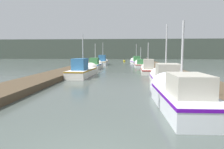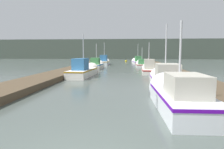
% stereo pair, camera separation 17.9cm
% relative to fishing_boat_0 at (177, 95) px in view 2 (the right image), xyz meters
% --- Properties ---
extents(dock_left, '(2.47, 40.00, 0.38)m').
position_rel_fishing_boat_0_xyz_m(dock_left, '(-8.20, 11.34, -0.29)').
color(dock_left, '#4C3D2B').
rests_on(dock_left, ground_plane).
extents(dock_right, '(2.47, 40.00, 0.38)m').
position_rel_fishing_boat_0_xyz_m(dock_right, '(2.51, 11.34, -0.29)').
color(dock_right, '#4C3D2B').
rests_on(dock_right, ground_plane).
extents(distant_shore_ridge, '(120.00, 16.00, 6.42)m').
position_rel_fishing_boat_0_xyz_m(distant_shore_ridge, '(-2.85, 64.65, 2.72)').
color(distant_shore_ridge, '#424C42').
rests_on(distant_shore_ridge, ground_plane).
extents(fishing_boat_0, '(1.76, 5.27, 3.74)m').
position_rel_fishing_boat_0_xyz_m(fishing_boat_0, '(0.00, 0.00, 0.00)').
color(fishing_boat_0, silver).
rests_on(fishing_boat_0, ground_plane).
extents(fishing_boat_1, '(1.78, 5.21, 4.25)m').
position_rel_fishing_boat_0_xyz_m(fishing_boat_1, '(0.34, 4.72, 0.01)').
color(fishing_boat_1, silver).
rests_on(fishing_boat_1, ground_plane).
extents(fishing_boat_2, '(1.91, 5.96, 4.18)m').
position_rel_fishing_boat_0_xyz_m(fishing_boat_2, '(-5.94, 10.14, 0.01)').
color(fishing_boat_2, silver).
rests_on(fishing_boat_2, ground_plane).
extents(fishing_boat_3, '(1.61, 5.70, 3.60)m').
position_rel_fishing_boat_0_xyz_m(fishing_boat_3, '(0.27, 13.94, -0.08)').
color(fishing_boat_3, silver).
rests_on(fishing_boat_3, ground_plane).
extents(fishing_boat_4, '(1.51, 5.26, 3.64)m').
position_rel_fishing_boat_0_xyz_m(fishing_boat_4, '(-6.12, 18.61, -0.03)').
color(fishing_boat_4, silver).
rests_on(fishing_boat_4, ground_plane).
extents(fishing_boat_5, '(1.78, 4.74, 3.53)m').
position_rel_fishing_boat_0_xyz_m(fishing_boat_5, '(0.13, 22.83, -0.15)').
color(fishing_boat_5, silver).
rests_on(fishing_boat_5, ground_plane).
extents(fishing_boat_6, '(1.54, 5.78, 4.16)m').
position_rel_fishing_boat_0_xyz_m(fishing_boat_6, '(-6.06, 26.75, 0.06)').
color(fishing_boat_6, silver).
rests_on(fishing_boat_6, ground_plane).
extents(fishing_boat_7, '(2.28, 5.97, 4.34)m').
position_rel_fishing_boat_0_xyz_m(fishing_boat_7, '(-0.16, 30.96, -0.09)').
color(fishing_boat_7, silver).
rests_on(fishing_boat_7, ground_plane).
extents(mooring_piling_0, '(0.34, 0.34, 1.30)m').
position_rel_fishing_boat_0_xyz_m(mooring_piling_0, '(1.47, 25.27, 0.17)').
color(mooring_piling_0, '#473523').
rests_on(mooring_piling_0, ground_plane).
extents(mooring_piling_1, '(0.34, 0.34, 1.20)m').
position_rel_fishing_boat_0_xyz_m(mooring_piling_1, '(-6.93, 24.43, 0.12)').
color(mooring_piling_1, '#473523').
rests_on(mooring_piling_1, ground_plane).
extents(mooring_piling_2, '(0.34, 0.34, 1.28)m').
position_rel_fishing_boat_0_xyz_m(mooring_piling_2, '(-6.95, 33.13, 0.16)').
color(mooring_piling_2, '#473523').
rests_on(mooring_piling_2, ground_plane).
extents(channel_buoy, '(0.51, 0.51, 1.01)m').
position_rel_fishing_boat_0_xyz_m(channel_buoy, '(-2.43, 38.25, -0.34)').
color(channel_buoy, gold).
rests_on(channel_buoy, ground_plane).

